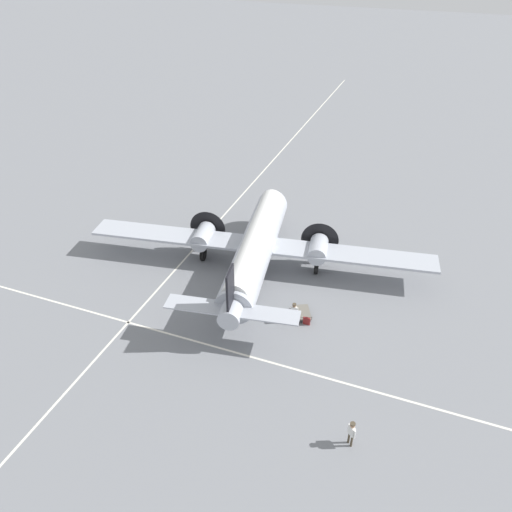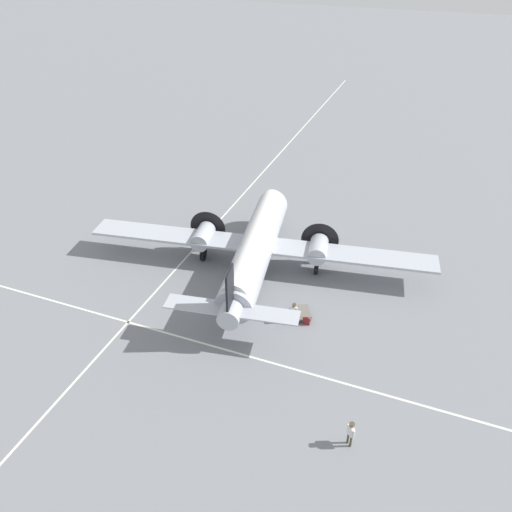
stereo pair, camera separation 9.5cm
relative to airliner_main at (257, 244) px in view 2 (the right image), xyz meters
name	(u,v)px [view 2 (the right image)]	position (x,y,z in m)	size (l,w,h in m)	color
ground_plane	(256,274)	(0.07, -0.43, -2.55)	(300.00, 300.00, 0.00)	slate
apron_line_eastwest	(209,345)	(0.07, -9.10, -2.55)	(120.00, 0.16, 0.01)	silver
apron_line_northsouth	(186,258)	(-6.22, -0.43, -2.55)	(0.16, 120.00, 0.01)	silver
airliner_main	(257,244)	(0.00, 0.00, 0.00)	(27.59, 17.64, 5.89)	#ADB2BC
crew_foreground	(351,432)	(10.41, -13.23, -1.46)	(0.47, 0.42, 1.74)	#473D2D
passenger_boarding	(294,311)	(4.62, -4.91, -1.51)	(0.55, 0.32, 1.65)	#473D2D
suitcase_near_door	(283,320)	(3.91, -5.19, -2.30)	(0.35, 0.15, 0.54)	#232328
suitcase_upright_spare	(306,321)	(5.53, -4.78, -2.25)	(0.50, 0.12, 0.64)	maroon
baggage_cart	(303,313)	(5.03, -4.00, -2.28)	(1.65, 1.98, 0.56)	#6B665B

